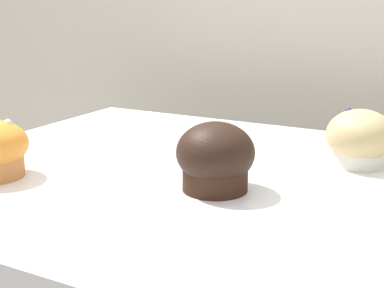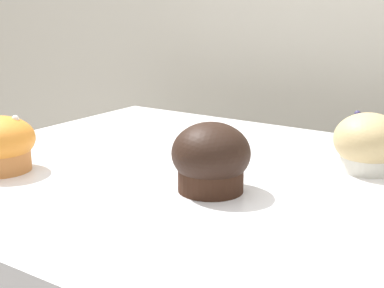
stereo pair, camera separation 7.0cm
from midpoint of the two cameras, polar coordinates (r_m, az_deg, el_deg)
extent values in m
cube|color=beige|center=(1.25, 16.69, 2.84)|extent=(3.20, 0.10, 1.80)
cylinder|color=silver|center=(0.78, 14.97, -0.70)|extent=(0.07, 0.07, 0.04)
ellipsoid|color=tan|center=(0.77, 15.08, 0.88)|extent=(0.09, 0.09, 0.07)
sphere|color=navy|center=(0.78, 13.92, 3.48)|extent=(0.01, 0.01, 0.01)
sphere|color=white|center=(0.75, -21.62, 2.09)|extent=(0.01, 0.01, 0.01)
cylinder|color=#321D13|center=(0.65, -0.56, -2.98)|extent=(0.08, 0.08, 0.05)
ellipsoid|color=black|center=(0.65, -0.57, -0.96)|extent=(0.10, 0.10, 0.08)
camera|label=1|loc=(0.03, -92.86, -0.76)|focal=50.00mm
camera|label=2|loc=(0.03, 87.14, 0.76)|focal=50.00mm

